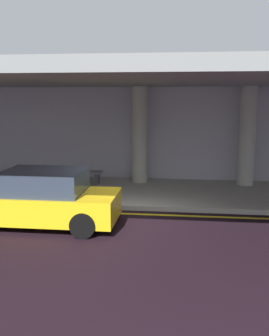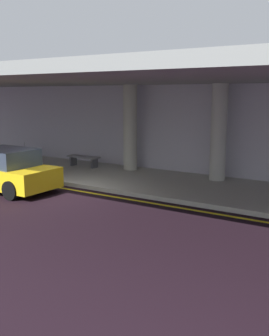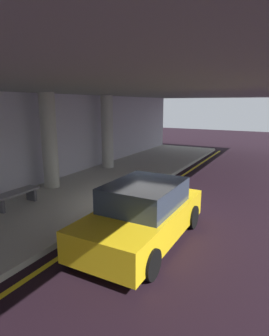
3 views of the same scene
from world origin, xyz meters
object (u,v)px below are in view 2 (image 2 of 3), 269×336
object	(u,v)px
suitcase_upright_primary	(25,154)
support_column_far_left	(130,128)
support_column_left_mid	(219,132)
bench_metal	(84,159)
car_yellow_taxi	(4,170)

from	to	relation	value
suitcase_upright_primary	support_column_far_left	bearing A→B (deg)	6.02
support_column_far_left	support_column_left_mid	distance (m)	4.00
suitcase_upright_primary	bench_metal	world-z (taller)	suitcase_upright_primary
support_column_far_left	bench_metal	bearing A→B (deg)	-165.35
support_column_left_mid	suitcase_upright_primary	world-z (taller)	support_column_left_mid
car_yellow_taxi	support_column_far_left	bearing A→B (deg)	66.43
support_column_left_mid	suitcase_upright_primary	distance (m)	10.00
car_yellow_taxi	suitcase_upright_primary	size ratio (longest dim) A/B	4.56
support_column_left_mid	bench_metal	distance (m)	6.37
support_column_far_left	support_column_left_mid	xyz separation A→B (m)	(4.00, 0.00, 0.00)
suitcase_upright_primary	bench_metal	xyz separation A→B (m)	(3.69, 0.13, 0.04)
support_column_far_left	support_column_left_mid	size ratio (longest dim) A/B	1.00
support_column_far_left	support_column_left_mid	bearing A→B (deg)	0.00
support_column_far_left	car_yellow_taxi	xyz separation A→B (m)	(-2.06, -5.11, -1.26)
car_yellow_taxi	support_column_left_mid	bearing A→B (deg)	38.54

